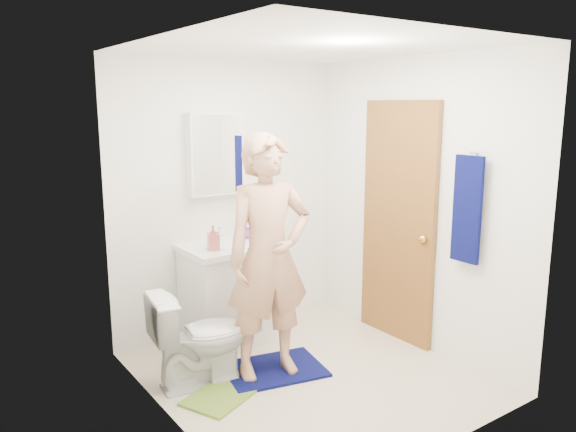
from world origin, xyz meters
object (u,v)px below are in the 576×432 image
(medicine_cabinet, at_px, (215,154))
(toilet, at_px, (200,337))
(vanity_cabinet, at_px, (231,295))
(toothbrush_cup, at_px, (248,233))
(towel, at_px, (467,210))
(man, at_px, (269,257))
(soap_dispenser, at_px, (213,238))

(medicine_cabinet, height_order, toilet, medicine_cabinet)
(vanity_cabinet, bearing_deg, toilet, -135.64)
(toothbrush_cup, bearing_deg, towel, -59.81)
(medicine_cabinet, relative_size, toothbrush_cup, 6.44)
(towel, height_order, toilet, towel)
(toothbrush_cup, bearing_deg, man, -111.70)
(toilet, xyz_separation_m, toothbrush_cup, (0.82, 0.68, 0.54))
(vanity_cabinet, distance_m, towel, 2.08)
(towel, relative_size, soap_dispenser, 3.93)
(medicine_cabinet, distance_m, man, 1.19)
(towel, relative_size, man, 0.44)
(toilet, distance_m, toothbrush_cup, 1.19)
(vanity_cabinet, xyz_separation_m, towel, (1.18, -1.48, 0.85))
(man, bearing_deg, toilet, 168.69)
(toothbrush_cup, distance_m, man, 0.93)
(soap_dispenser, relative_size, toothbrush_cup, 1.87)
(medicine_cabinet, bearing_deg, toilet, -126.14)
(medicine_cabinet, xyz_separation_m, towel, (1.18, -1.71, -0.35))
(vanity_cabinet, distance_m, toilet, 0.80)
(soap_dispenser, height_order, toothbrush_cup, soap_dispenser)
(towel, bearing_deg, toilet, 152.25)
(medicine_cabinet, bearing_deg, soap_dispenser, -122.64)
(vanity_cabinet, xyz_separation_m, man, (-0.09, -0.75, 0.52))
(toilet, xyz_separation_m, soap_dispenser, (0.38, 0.48, 0.59))
(vanity_cabinet, bearing_deg, towel, -51.53)
(soap_dispenser, bearing_deg, towel, -45.47)
(vanity_cabinet, distance_m, soap_dispenser, 0.59)
(vanity_cabinet, bearing_deg, toothbrush_cup, 24.78)
(medicine_cabinet, distance_m, towel, 2.11)
(vanity_cabinet, relative_size, toilet, 1.12)
(man, bearing_deg, towel, -20.45)
(soap_dispenser, distance_m, toothbrush_cup, 0.49)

